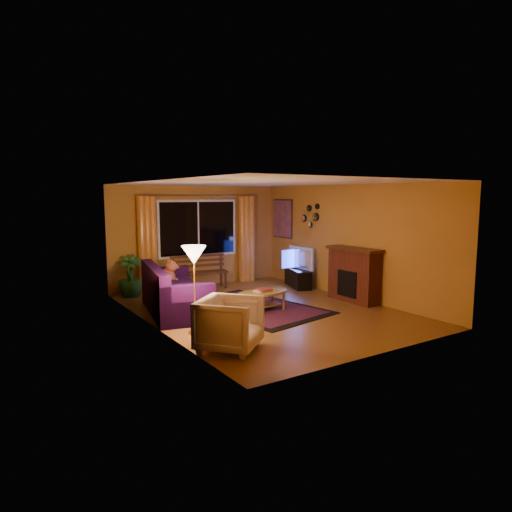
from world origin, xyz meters
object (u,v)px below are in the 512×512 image
floor_lamp (195,290)px  armchair (230,321)px  coffee_table (262,301)px  tv_console (298,278)px  bench (200,281)px  sofa (175,289)px

floor_lamp → armchair: bearing=-85.6°
coffee_table → tv_console: bearing=36.6°
bench → coffee_table: size_ratio=1.25×
bench → coffee_table: bench is taller
sofa → armchair: 2.49m
bench → tv_console: tv_console is taller
sofa → armchair: size_ratio=2.64×
armchair → tv_console: armchair is taller
armchair → coffee_table: armchair is taller
floor_lamp → tv_console: size_ratio=1.35×
bench → coffee_table: (0.10, -2.60, -0.01)m
armchair → floor_lamp: 1.06m
bench → sofa: size_ratio=0.60×
tv_console → floor_lamp: bearing=-131.1°
bench → tv_console: bearing=-18.4°
sofa → floor_lamp: size_ratio=1.57×
bench → floor_lamp: bearing=-109.6°
bench → tv_console: (2.18, -1.05, 0.02)m
sofa → armchair: sofa is taller
coffee_table → floor_lamp: bearing=-160.5°
coffee_table → tv_console: size_ratio=1.01×
armchair → sofa: bearing=44.8°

